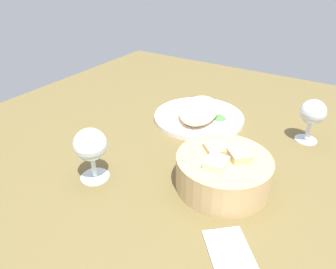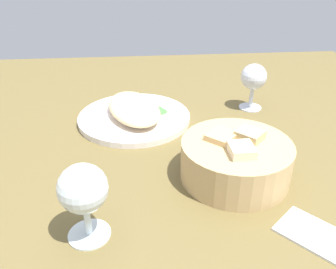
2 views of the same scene
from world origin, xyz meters
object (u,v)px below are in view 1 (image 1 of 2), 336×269
wine_glass_near (91,147)px  folded_napkin (231,254)px  bread_basket (223,171)px  plate (199,117)px  wine_glass_far (313,114)px

wine_glass_near → folded_napkin: 34.75cm
bread_basket → wine_glass_near: (12.54, -25.15, 4.28)cm
plate → bread_basket: 31.00cm
wine_glass_near → plate: bearing=169.5°
plate → wine_glass_far: 31.22cm
folded_napkin → wine_glass_far: bearing=134.8°
plate → wine_glass_far: size_ratio=2.28×
bread_basket → wine_glass_far: wine_glass_far is taller
bread_basket → folded_napkin: bread_basket is taller
bread_basket → folded_napkin: (15.82, 8.56, -3.47)cm
wine_glass_near → wine_glass_far: 55.84cm
plate → bread_basket: bread_basket is taller
bread_basket → wine_glass_far: (-29.30, 11.82, 4.04)cm
bread_basket → wine_glass_far: 31.85cm
plate → folded_napkin: plate is taller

